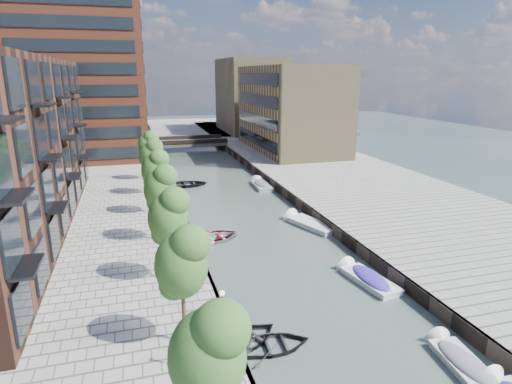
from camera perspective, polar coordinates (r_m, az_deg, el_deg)
name	(u,v)px	position (r m, az deg, el deg)	size (l,w,h in m)	color
water	(227,194)	(50.51, -3.85, -0.29)	(300.00, 300.00, 0.00)	#38473F
quay_right	(350,181)	(55.87, 12.38, 1.44)	(20.00, 140.00, 1.00)	gray
quay_wall_left	(175,194)	(49.49, -10.77, -0.27)	(0.25, 140.00, 1.00)	#332823
quay_wall_right	(276,186)	(51.96, 2.72, 0.74)	(0.25, 140.00, 1.00)	#332823
far_closure	(175,129)	(108.82, -10.75, 8.23)	(80.00, 40.00, 1.00)	gray
apartment_block	(5,149)	(39.19, -30.50, 4.99)	(8.00, 38.00, 14.00)	#311A13
tower	(80,58)	(72.88, -22.40, 16.17)	(18.00, 18.00, 30.00)	brown
tan_block_near	(290,109)	(74.53, 4.59, 11.03)	(12.00, 25.00, 14.00)	#8E8057
tan_block_far	(250,95)	(99.18, -0.82, 12.74)	(12.00, 20.00, 16.00)	#8E8057
bridge	(190,142)	(81.12, -8.78, 6.56)	(13.00, 6.00, 1.30)	gray
tree_0	(207,351)	(14.35, -6.54, -20.31)	(2.50, 2.50, 5.95)	#382619
tree_1	(181,261)	(20.40, -9.94, -9.00)	(2.50, 2.50, 5.95)	#382619
tree_2	(168,215)	(26.92, -11.65, -2.98)	(2.50, 2.50, 5.95)	#382619
tree_3	(160,187)	(33.63, -12.67, 0.66)	(2.50, 2.50, 5.95)	#382619
tree_4	(155,168)	(40.44, -13.35, 3.09)	(2.50, 2.50, 5.95)	#382619
tree_5	(151,155)	(47.31, -13.84, 4.81)	(2.50, 2.50, 5.95)	#382619
tree_6	(148,145)	(54.21, -14.20, 6.10)	(2.50, 2.50, 5.95)	#382619
lamp_0	(223,325)	(18.80, -4.46, -17.30)	(0.24, 0.24, 4.12)	black
lamp_1	(180,212)	(33.26, -10.14, -2.58)	(0.24, 0.24, 4.12)	black
lamp_2	(163,169)	(48.70, -12.23, 3.05)	(0.24, 0.24, 4.12)	black
sloop_0	(245,343)	(23.87, -1.52, -19.50)	(2.99, 4.19, 0.87)	black
sloop_1	(272,348)	(23.51, 2.15, -20.12)	(2.94, 4.11, 0.85)	black
sloop_2	(211,240)	(37.01, -6.08, -6.33)	(3.40, 4.77, 0.99)	maroon
sloop_3	(214,241)	(36.65, -5.68, -6.54)	(3.36, 4.70, 0.97)	silver
sloop_4	(187,186)	(54.75, -9.15, 0.78)	(3.64, 5.09, 1.05)	black
motorboat_1	(460,361)	(24.48, 25.60, -19.70)	(2.05, 4.63, 1.49)	silver
motorboat_2	(307,224)	(40.50, 6.79, -4.23)	(3.78, 5.98, 1.89)	silver
motorboat_3	(366,278)	(30.76, 14.41, -11.05)	(2.47, 5.16, 1.65)	white
motorboat_4	(261,185)	(53.78, 0.64, 0.95)	(2.01, 5.23, 1.72)	#AEADAC
car	(272,150)	(70.63, 2.09, 5.66)	(1.61, 3.99, 1.36)	#A2A3A7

